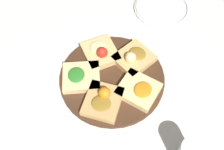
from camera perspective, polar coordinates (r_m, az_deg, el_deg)
name	(u,v)px	position (r m, az deg, el deg)	size (l,w,h in m)	color
ground_plane	(112,80)	(0.84, 0.00, -1.00)	(3.00, 3.00, 0.00)	silver
serving_board	(112,78)	(0.83, 0.00, -0.71)	(0.33, 0.33, 0.02)	#422819
focaccia_slice_0	(134,58)	(0.85, 4.75, 3.71)	(0.14, 0.13, 0.05)	tan
focaccia_slice_1	(100,52)	(0.86, -2.52, 4.99)	(0.15, 0.15, 0.05)	#DBB775
focaccia_slice_2	(81,77)	(0.81, -6.77, -0.40)	(0.15, 0.15, 0.03)	#E5C689
focaccia_slice_3	(103,100)	(0.77, -1.98, -5.54)	(0.14, 0.13, 0.05)	tan
focaccia_slice_4	(139,89)	(0.79, 5.97, -3.04)	(0.11, 0.12, 0.03)	#E5C689
plate_left	(162,8)	(1.05, 10.82, 14.18)	(0.21, 0.21, 0.02)	white
napkin_stack	(9,61)	(0.94, -21.42, 2.80)	(0.12, 0.10, 0.01)	white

